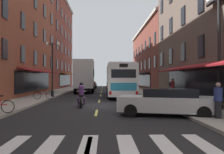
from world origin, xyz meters
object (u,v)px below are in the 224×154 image
sedan_mid (167,102)px  pedestrian_near (172,87)px  sedan_near (91,85)px  billboard_sign (219,5)px  pedestrian_mid (218,100)px  street_lamp_twin (52,66)px  box_truck (85,76)px  transit_bus (119,80)px  bicycle_near (44,95)px  motorcycle_rider (81,96)px

sedan_mid → pedestrian_near: bearing=72.1°
sedan_near → billboard_sign: bearing=-73.0°
pedestrian_mid → street_lamp_twin: bearing=-0.8°
billboard_sign → pedestrian_near: billboard_sign is taller
box_truck → sedan_mid: bearing=-73.2°
transit_bus → sedan_near: size_ratio=2.59×
pedestrian_near → bicycle_near: bearing=-76.4°
box_truck → sedan_near: 12.12m
sedan_near → pedestrian_near: size_ratio=2.58×
motorcycle_rider → street_lamp_twin: 8.28m
street_lamp_twin → bicycle_near: bearing=-91.2°
box_truck → motorcycle_rider: bearing=-86.0°
transit_bus → pedestrian_near: bearing=-41.1°
bicycle_near → pedestrian_near: (11.30, 1.31, 0.57)m
transit_bus → sedan_near: bearing=102.7°
motorcycle_rider → bicycle_near: 5.49m
sedan_mid → pedestrian_near: (3.00, 9.31, 0.36)m
bicycle_near → pedestrian_near: bearing=6.6°
billboard_sign → sedan_near: billboard_sign is taller
motorcycle_rider → street_lamp_twin: size_ratio=0.39×
billboard_sign → street_lamp_twin: size_ratio=1.48×
bicycle_near → pedestrian_mid: pedestrian_mid is taller
transit_bus → sedan_mid: transit_bus is taller
motorcycle_rider → pedestrian_near: size_ratio=1.18×
bicycle_near → billboard_sign: bearing=-29.1°
billboard_sign → sedan_near: size_ratio=1.71×
transit_bus → street_lamp_twin: 7.15m
billboard_sign → sedan_near: bearing=107.0°
billboard_sign → pedestrian_near: (-0.42, 7.83, -5.07)m
billboard_sign → bicycle_near: (-11.72, 6.52, -5.64)m
transit_bus → bicycle_near: size_ratio=6.88×
transit_bus → sedan_mid: bearing=-83.1°
sedan_mid → pedestrian_mid: 2.44m
motorcycle_rider → transit_bus: bearing=72.0°
box_truck → motorcycle_rider: size_ratio=3.85×
billboard_sign → transit_bus: size_ratio=0.66×
transit_bus → motorcycle_rider: size_ratio=5.69×
pedestrian_mid → street_lamp_twin: (-10.09, 12.54, 2.11)m
billboard_sign → box_truck: (-9.24, 17.79, -4.00)m
box_truck → pedestrian_near: (8.81, -9.96, -1.07)m
billboard_sign → pedestrian_mid: 6.23m
motorcycle_rider → street_lamp_twin: (-3.51, 7.12, 2.34)m
sedan_near → pedestrian_near: pedestrian_near is taller
sedan_near → bicycle_near: (-2.63, -23.30, -0.16)m
transit_bus → pedestrian_mid: (3.48, -14.92, -0.80)m
transit_bus → sedan_near: transit_bus is taller
box_truck → pedestrian_mid: box_truck is taller
billboard_sign → sedan_mid: bearing=-156.5°
sedan_near → street_lamp_twin: (-2.57, -20.34, 2.39)m
box_truck → pedestrian_mid: 22.25m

